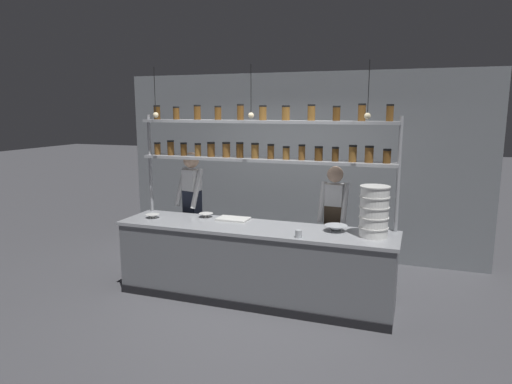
# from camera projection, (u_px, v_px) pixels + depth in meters

# --- Properties ---
(ground_plane) EXTENTS (40.00, 40.00, 0.00)m
(ground_plane) POSITION_uv_depth(u_px,v_px,m) (254.00, 298.00, 5.64)
(ground_plane) COLOR #4C4C51
(back_wall) EXTENTS (5.79, 0.12, 2.86)m
(back_wall) POSITION_uv_depth(u_px,v_px,m) (296.00, 165.00, 7.22)
(back_wall) COLOR gray
(back_wall) RESTS_ON ground_plane
(prep_counter) EXTENTS (3.39, 0.76, 0.92)m
(prep_counter) POSITION_uv_depth(u_px,v_px,m) (254.00, 263.00, 5.55)
(prep_counter) COLOR slate
(prep_counter) RESTS_ON ground_plane
(spice_shelf_unit) EXTENTS (3.28, 0.28, 2.37)m
(spice_shelf_unit) POSITION_uv_depth(u_px,v_px,m) (263.00, 144.00, 5.60)
(spice_shelf_unit) COLOR #999BA0
(spice_shelf_unit) RESTS_ON ground_plane
(chef_left) EXTENTS (0.41, 0.34, 1.73)m
(chef_left) POSITION_uv_depth(u_px,v_px,m) (192.00, 204.00, 6.39)
(chef_left) COLOR black
(chef_left) RESTS_ON ground_plane
(chef_center) EXTENTS (0.37, 0.29, 1.60)m
(chef_center) POSITION_uv_depth(u_px,v_px,m) (334.00, 220.00, 5.80)
(chef_center) COLOR black
(chef_center) RESTS_ON ground_plane
(container_stack) EXTENTS (0.33, 0.33, 0.57)m
(container_stack) POSITION_uv_depth(u_px,v_px,m) (374.00, 211.00, 4.98)
(container_stack) COLOR white
(container_stack) RESTS_ON prep_counter
(cutting_board) EXTENTS (0.40, 0.26, 0.02)m
(cutting_board) POSITION_uv_depth(u_px,v_px,m) (233.00, 219.00, 5.79)
(cutting_board) COLOR silver
(cutting_board) RESTS_ON prep_counter
(prep_bowl_near_left) EXTENTS (0.18, 0.18, 0.05)m
(prep_bowl_near_left) POSITION_uv_depth(u_px,v_px,m) (153.00, 216.00, 5.89)
(prep_bowl_near_left) COLOR silver
(prep_bowl_near_left) RESTS_ON prep_counter
(prep_bowl_center_front) EXTENTS (0.26, 0.26, 0.07)m
(prep_bowl_center_front) POSITION_uv_depth(u_px,v_px,m) (336.00, 228.00, 5.25)
(prep_bowl_center_front) COLOR #B2B7BC
(prep_bowl_center_front) RESTS_ON prep_counter
(prep_bowl_center_back) EXTENTS (0.19, 0.19, 0.05)m
(prep_bowl_center_back) POSITION_uv_depth(u_px,v_px,m) (206.00, 215.00, 5.94)
(prep_bowl_center_back) COLOR silver
(prep_bowl_center_back) RESTS_ON prep_counter
(serving_cup_front) EXTENTS (0.07, 0.07, 0.08)m
(serving_cup_front) POSITION_uv_depth(u_px,v_px,m) (299.00, 234.00, 4.99)
(serving_cup_front) COLOR #B2B7BC
(serving_cup_front) RESTS_ON prep_counter
(pendant_light_row) EXTENTS (2.65, 0.07, 0.61)m
(pendant_light_row) POSITION_uv_depth(u_px,v_px,m) (252.00, 113.00, 5.24)
(pendant_light_row) COLOR black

